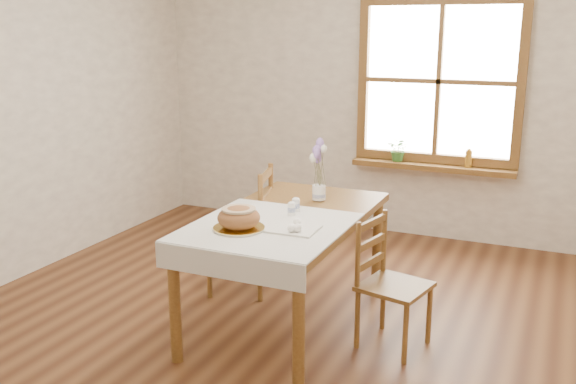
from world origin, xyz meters
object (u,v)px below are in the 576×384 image
at_px(dining_table, 288,227).
at_px(bread_plate, 239,228).
at_px(chair_left, 240,230).
at_px(chair_right, 395,284).
at_px(flower_vase, 319,194).

xyz_separation_m(dining_table, bread_plate, (-0.12, -0.43, 0.10)).
bearing_deg(chair_left, chair_right, 58.28).
relative_size(dining_table, chair_left, 1.71).
height_order(chair_left, bread_plate, chair_left).
distance_m(chair_left, flower_vase, 0.69).
distance_m(chair_left, bread_plate, 0.95).
bearing_deg(flower_vase, chair_right, -32.67).
xyz_separation_m(dining_table, flower_vase, (0.06, 0.39, 0.14)).
distance_m(dining_table, chair_right, 0.77).
relative_size(chair_left, chair_right, 1.16).
bearing_deg(chair_right, dining_table, 100.25).
xyz_separation_m(chair_right, bread_plate, (-0.85, -0.40, 0.36)).
height_order(chair_right, bread_plate, chair_right).
relative_size(bread_plate, flower_vase, 2.91).
bearing_deg(chair_right, bread_plate, 128.01).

